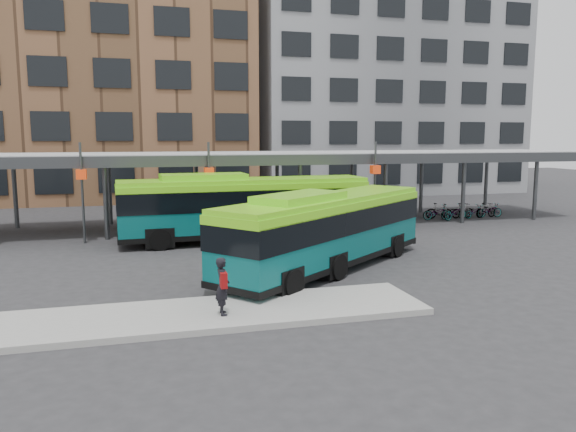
% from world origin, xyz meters
% --- Properties ---
extents(ground, '(120.00, 120.00, 0.00)m').
position_xyz_m(ground, '(0.00, 0.00, 0.00)').
color(ground, '#28282B').
rests_on(ground, ground).
extents(boarding_island, '(14.00, 3.00, 0.18)m').
position_xyz_m(boarding_island, '(-5.50, -3.00, 0.09)').
color(boarding_island, gray).
rests_on(boarding_island, ground).
extents(canopy, '(40.00, 6.53, 4.80)m').
position_xyz_m(canopy, '(-0.06, 12.87, 3.91)').
color(canopy, '#999B9E').
rests_on(canopy, ground).
extents(building_brick, '(26.00, 14.00, 22.00)m').
position_xyz_m(building_brick, '(-10.00, 32.00, 11.00)').
color(building_brick, brown).
rests_on(building_brick, ground).
extents(building_grey, '(24.00, 14.00, 20.00)m').
position_xyz_m(building_grey, '(16.00, 32.00, 10.00)').
color(building_grey, slate).
rests_on(building_grey, ground).
extents(bus_front, '(10.24, 8.80, 3.08)m').
position_xyz_m(bus_front, '(0.37, 1.51, 1.60)').
color(bus_front, '#075051').
rests_on(bus_front, ground).
extents(bus_rear, '(12.12, 3.08, 3.32)m').
position_xyz_m(bus_rear, '(-1.51, 8.36, 1.73)').
color(bus_rear, '#075051').
rests_on(bus_rear, ground).
extents(pedestrian, '(0.39, 0.63, 1.61)m').
position_xyz_m(pedestrian, '(-4.40, -3.41, 1.00)').
color(pedestrian, black).
rests_on(pedestrian, boarding_island).
extents(bike_rack, '(5.58, 1.70, 0.99)m').
position_xyz_m(bike_rack, '(12.99, 12.06, 0.46)').
color(bike_rack, slate).
rests_on(bike_rack, ground).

